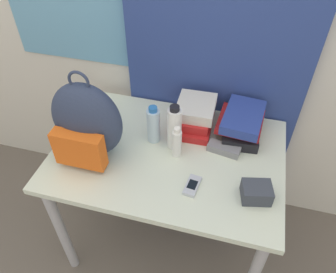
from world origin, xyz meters
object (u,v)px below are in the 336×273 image
(backpack, at_px, (86,123))
(cell_phone, at_px, (192,186))
(sports_bottle, at_px, (174,128))
(sunscreen_bottle, at_px, (177,143))
(book_stack_left, at_px, (195,115))
(book_stack_center, at_px, (241,123))
(water_bottle, at_px, (153,125))
(camera_pouch, at_px, (256,192))
(sunglasses_case, at_px, (224,149))

(backpack, relative_size, cell_phone, 3.79)
(sports_bottle, xyz_separation_m, cell_phone, (0.14, -0.22, -0.10))
(sunscreen_bottle, bearing_deg, cell_phone, -56.70)
(book_stack_left, relative_size, sports_bottle, 1.16)
(sports_bottle, bearing_deg, book_stack_center, 29.37)
(backpack, distance_m, book_stack_left, 0.53)
(water_bottle, bearing_deg, camera_pouch, -24.10)
(sports_bottle, relative_size, sunglasses_case, 1.48)
(sunscreen_bottle, xyz_separation_m, sunglasses_case, (0.21, 0.07, -0.06))
(backpack, distance_m, sunglasses_case, 0.63)
(cell_phone, bearing_deg, water_bottle, 135.30)
(cell_phone, bearing_deg, backpack, 170.77)
(book_stack_center, relative_size, sunscreen_bottle, 1.73)
(sports_bottle, relative_size, sunscreen_bottle, 1.44)
(sports_bottle, height_order, cell_phone, sports_bottle)
(backpack, bearing_deg, water_bottle, 32.18)
(sports_bottle, bearing_deg, camera_pouch, -28.00)
(book_stack_left, bearing_deg, sunglasses_case, -41.41)
(sunscreen_bottle, bearing_deg, sports_bottle, 114.96)
(book_stack_center, xyz_separation_m, cell_phone, (-0.16, -0.39, -0.06))
(sunglasses_case, height_order, camera_pouch, camera_pouch)
(sports_bottle, bearing_deg, cell_phone, -58.70)
(cell_phone, bearing_deg, sports_bottle, 121.30)
(water_bottle, height_order, sunglasses_case, water_bottle)
(book_stack_center, xyz_separation_m, sunglasses_case, (-0.06, -0.15, -0.05))
(sunscreen_bottle, bearing_deg, book_stack_center, 39.82)
(water_bottle, xyz_separation_m, sunglasses_case, (0.34, 0.00, -0.07))
(cell_phone, distance_m, camera_pouch, 0.26)
(sports_bottle, bearing_deg, water_bottle, 172.86)
(sunscreen_bottle, height_order, sunglasses_case, sunscreen_bottle)
(backpack, height_order, sunglasses_case, backpack)
(backpack, distance_m, water_bottle, 0.31)
(sports_bottle, bearing_deg, sunglasses_case, 4.15)
(sunglasses_case, bearing_deg, sunscreen_bottle, -160.29)
(backpack, xyz_separation_m, cell_phone, (0.49, -0.08, -0.17))
(backpack, height_order, water_bottle, backpack)
(backpack, height_order, cell_phone, backpack)
(sunscreen_bottle, xyz_separation_m, camera_pouch, (0.37, -0.15, -0.04))
(backpack, height_order, book_stack_center, backpack)
(backpack, relative_size, sunscreen_bottle, 2.67)
(sunscreen_bottle, bearing_deg, book_stack_left, 81.19)
(water_bottle, relative_size, cell_phone, 1.73)
(backpack, xyz_separation_m, sunglasses_case, (0.59, 0.16, -0.16))
(water_bottle, bearing_deg, cell_phone, -44.70)
(book_stack_center, relative_size, camera_pouch, 2.09)
(book_stack_center, distance_m, cell_phone, 0.42)
(cell_phone, distance_m, sunglasses_case, 0.26)
(backpack, bearing_deg, book_stack_left, 37.02)
(sports_bottle, xyz_separation_m, sunglasses_case, (0.23, 0.02, -0.09))
(book_stack_center, bearing_deg, cell_phone, -111.93)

